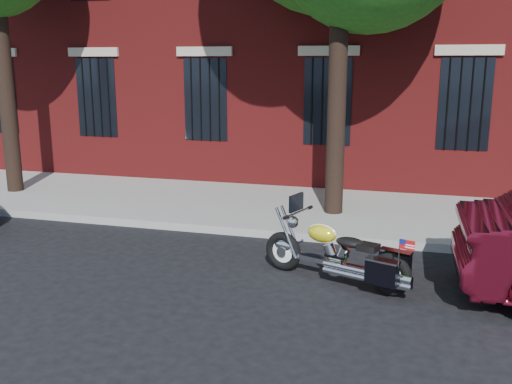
# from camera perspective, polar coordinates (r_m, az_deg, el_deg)

# --- Properties ---
(ground) EXTENTS (120.00, 120.00, 0.00)m
(ground) POSITION_cam_1_polar(r_m,az_deg,el_deg) (8.99, 1.94, -7.30)
(ground) COLOR black
(ground) RESTS_ON ground
(curb) EXTENTS (40.00, 0.16, 0.15)m
(curb) POSITION_cam_1_polar(r_m,az_deg,el_deg) (10.24, 3.77, -4.33)
(curb) COLOR gray
(curb) RESTS_ON ground
(sidewalk) EXTENTS (40.00, 3.60, 0.15)m
(sidewalk) POSITION_cam_1_polar(r_m,az_deg,el_deg) (12.02, 5.61, -1.77)
(sidewalk) COLOR gray
(sidewalk) RESTS_ON ground
(motorcycle) EXTENTS (2.22, 1.21, 1.21)m
(motorcycle) POSITION_cam_1_polar(r_m,az_deg,el_deg) (8.20, 8.53, -6.42)
(motorcycle) COLOR black
(motorcycle) RESTS_ON ground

